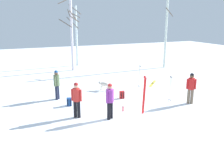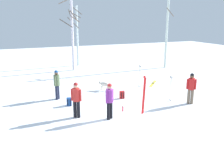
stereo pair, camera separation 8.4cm
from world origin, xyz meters
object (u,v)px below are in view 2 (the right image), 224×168
(water_bottle_1, at_px, (123,109))
(person_3, at_px, (57,83))
(birch_tree_1, at_px, (72,29))
(person_0, at_px, (110,99))
(backpack_0, at_px, (69,102))
(birch_tree_3, at_px, (167,27))
(ski_poles_0, at_px, (171,88))
(ski_pair_planted_0, at_px, (144,95))
(person_1, at_px, (191,86))
(dog, at_px, (104,84))
(backpack_1, at_px, (122,95))
(birch_tree_2, at_px, (77,34))
(water_bottle_0, at_px, (109,93))
(ski_pair_lying_0, at_px, (153,83))
(person_2, at_px, (76,98))
(ski_poles_1, at_px, (140,76))

(water_bottle_1, bearing_deg, person_3, 129.25)
(birch_tree_1, bearing_deg, person_0, -96.10)
(backpack_0, xyz_separation_m, birch_tree_3, (10.88, 6.97, 3.51))
(person_3, relative_size, ski_poles_0, 1.18)
(person_3, height_order, ski_pair_planted_0, ski_pair_planted_0)
(person_1, bearing_deg, dog, 128.58)
(backpack_1, xyz_separation_m, birch_tree_1, (-0.58, 9.06, 3.38))
(birch_tree_2, bearing_deg, water_bottle_0, -94.67)
(ski_pair_lying_0, distance_m, birch_tree_2, 9.98)
(dog, distance_m, water_bottle_0, 1.12)
(person_1, height_order, ski_pair_planted_0, ski_pair_planted_0)
(birch_tree_1, distance_m, birch_tree_3, 8.58)
(ski_pair_lying_0, height_order, ski_poles_0, ski_poles_0)
(birch_tree_1, bearing_deg, water_bottle_0, -89.10)
(person_1, relative_size, birch_tree_2, 0.30)
(person_0, height_order, water_bottle_0, person_0)
(person_2, bearing_deg, backpack_1, 29.14)
(person_1, xyz_separation_m, person_3, (-6.57, 3.63, 0.00))
(person_0, bearing_deg, ski_pair_lying_0, 41.69)
(dog, height_order, water_bottle_1, dog)
(person_2, bearing_deg, ski_pair_lying_0, 30.73)
(ski_pair_planted_0, bearing_deg, person_3, 131.47)
(ski_poles_1, xyz_separation_m, water_bottle_1, (-2.95, -3.61, -0.67))
(water_bottle_0, bearing_deg, ski_pair_lying_0, 17.78)
(person_2, distance_m, ski_poles_0, 5.48)
(person_3, relative_size, dog, 2.31)
(ski_pair_planted_0, distance_m, backpack_0, 4.09)
(person_3, height_order, backpack_0, person_3)
(backpack_1, bearing_deg, water_bottle_1, -113.83)
(water_bottle_0, height_order, birch_tree_1, birch_tree_1)
(backpack_1, bearing_deg, ski_pair_lying_0, 32.13)
(dog, height_order, ski_pair_lying_0, dog)
(person_0, xyz_separation_m, water_bottle_0, (1.37, 3.47, -0.85))
(person_0, relative_size, birch_tree_2, 0.30)
(ski_poles_0, bearing_deg, backpack_0, 164.52)
(person_0, xyz_separation_m, backpack_1, (1.82, 2.54, -0.77))
(ski_poles_0, bearing_deg, person_3, 153.62)
(birch_tree_3, bearing_deg, birch_tree_1, 165.75)
(backpack_1, bearing_deg, backpack_0, -179.54)
(ski_poles_0, xyz_separation_m, ski_poles_1, (-0.18, 3.23, 0.03))
(ski_poles_1, relative_size, birch_tree_3, 0.21)
(person_3, relative_size, water_bottle_1, 6.21)
(ski_pair_lying_0, bearing_deg, ski_pair_planted_0, -126.53)
(backpack_0, bearing_deg, birch_tree_2, 72.50)
(person_1, distance_m, ski_pair_planted_0, 3.12)
(birch_tree_3, bearing_deg, person_2, -141.38)
(ski_pair_planted_0, distance_m, ski_poles_1, 4.79)
(person_0, xyz_separation_m, birch_tree_2, (2.20, 13.70, 2.10))
(birch_tree_2, bearing_deg, dog, -94.63)
(person_3, bearing_deg, birch_tree_2, 68.42)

